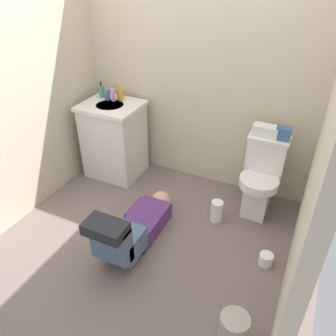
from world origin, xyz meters
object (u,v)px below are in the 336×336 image
object	(u,v)px
toilet_paper_roll	(266,259)
tissue_box	(265,131)
bottle_pink	(113,95)
bottle_amber	(121,93)
vanity_cabinet	(114,139)
toilet	(261,178)
soap_dispenser	(101,91)
bottle_blue	(107,95)
trash_can	(233,331)
toiletry_bag	(283,134)
person_plumber	(133,228)
paper_towel_roll	(217,211)
faucet	(118,95)

from	to	relation	value
toilet_paper_roll	tissue_box	bearing A→B (deg)	110.25
bottle_pink	bottle_amber	world-z (taller)	bottle_amber
bottle_amber	toilet_paper_roll	xyz separation A→B (m)	(1.77, -0.76, -0.85)
vanity_cabinet	toilet_paper_roll	bearing A→B (deg)	-19.31
toilet	soap_dispenser	size ratio (longest dim) A/B	4.52
bottle_blue	trash_can	world-z (taller)	bottle_blue
vanity_cabinet	toiletry_bag	distance (m)	1.74
toiletry_bag	bottle_blue	distance (m)	1.79
toilet	bottle_amber	size ratio (longest dim) A/B	4.78
person_plumber	paper_towel_roll	bearing A→B (deg)	47.22
bottle_pink	trash_can	size ratio (longest dim) A/B	0.50
toilet	trash_can	world-z (taller)	toilet
toilet	tissue_box	distance (m)	0.44
toilet	bottle_amber	distance (m)	1.63
vanity_cabinet	toiletry_bag	size ratio (longest dim) A/B	6.61
soap_dispenser	bottle_pink	world-z (taller)	soap_dispenser
toilet	vanity_cabinet	world-z (taller)	vanity_cabinet
toilet	paper_towel_roll	world-z (taller)	toilet
tissue_box	soap_dispenser	world-z (taller)	soap_dispenser
toiletry_bag	bottle_pink	xyz separation A→B (m)	(-1.71, -0.02, 0.08)
faucet	person_plumber	world-z (taller)	faucet
toiletry_bag	bottle_amber	world-z (taller)	bottle_amber
faucet	trash_can	distance (m)	2.44
toiletry_bag	tissue_box	bearing A→B (deg)	180.00
vanity_cabinet	bottle_pink	size ratio (longest dim) A/B	6.43
tissue_box	bottle_blue	size ratio (longest dim) A/B	2.02
trash_can	bottle_blue	bearing A→B (deg)	141.54
vanity_cabinet	trash_can	distance (m)	2.25
bottle_blue	toilet_paper_roll	distance (m)	2.20
vanity_cabinet	tissue_box	xyz separation A→B (m)	(1.54, 0.11, 0.38)
bottle_pink	paper_towel_roll	xyz separation A→B (m)	(1.31, -0.39, -0.78)
tissue_box	bottle_blue	world-z (taller)	bottle_blue
toiletry_bag	paper_towel_roll	xyz separation A→B (m)	(-0.40, -0.41, -0.70)
trash_can	toiletry_bag	bearing A→B (deg)	92.48
trash_can	paper_towel_roll	world-z (taller)	trash_can
person_plumber	paper_towel_roll	size ratio (longest dim) A/B	5.07
person_plumber	bottle_blue	xyz separation A→B (m)	(-0.84, 0.97, 0.70)
trash_can	paper_towel_roll	distance (m)	1.18
paper_towel_roll	toilet_paper_roll	size ratio (longest dim) A/B	1.91
trash_can	bottle_pink	bearing A→B (deg)	140.40
bottle_blue	bottle_amber	bearing A→B (deg)	16.86
toilet_paper_roll	trash_can	bearing A→B (deg)	-94.59
soap_dispenser	trash_can	bearing A→B (deg)	-37.72
bottle_pink	bottle_amber	xyz separation A→B (m)	(0.07, 0.04, 0.01)
faucet	tissue_box	xyz separation A→B (m)	(1.54, -0.03, -0.07)
tissue_box	paper_towel_roll	distance (m)	0.85
bottle_amber	trash_can	distance (m)	2.41
bottle_pink	vanity_cabinet	bearing A→B (deg)	-75.38
bottle_blue	bottle_pink	size ratio (longest dim) A/B	0.86
vanity_cabinet	toiletry_bag	bearing A→B (deg)	3.67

